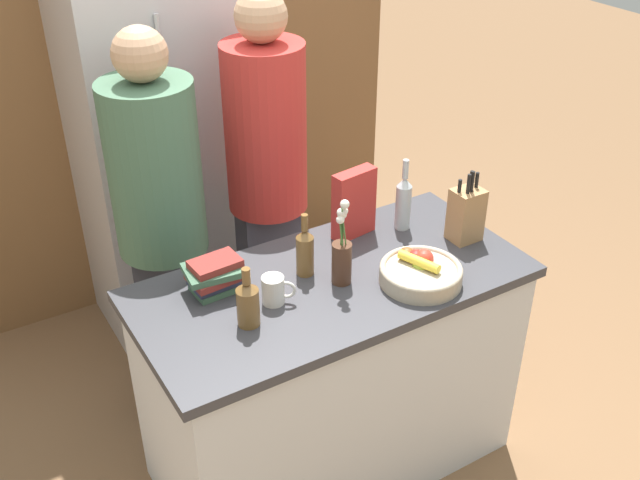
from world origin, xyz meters
name	(u,v)px	position (x,y,z in m)	size (l,w,h in m)	color
ground_plane	(331,458)	(0.00, 0.00, 0.00)	(14.00, 14.00, 0.00)	brown
kitchen_island	(331,375)	(0.00, 0.00, 0.46)	(1.44, 0.69, 0.93)	silver
back_wall_wood	(155,54)	(0.00, 1.67, 1.30)	(2.64, 0.12, 2.60)	brown
refrigerator	(159,138)	(-0.15, 1.31, 1.02)	(0.74, 0.63, 2.03)	#B7B7BC
fruit_bowl	(420,271)	(0.26, -0.17, 0.97)	(0.30, 0.30, 0.10)	tan
knife_block	(466,214)	(0.59, -0.03, 1.04)	(0.12, 0.10, 0.30)	#A87A4C
flower_vase	(342,255)	(0.02, -0.03, 1.04)	(0.07, 0.07, 0.34)	#4C2D1E
cereal_box	(354,203)	(0.24, 0.22, 1.06)	(0.19, 0.08, 0.28)	red
coffee_mug	(274,290)	(-0.24, -0.01, 0.98)	(0.11, 0.09, 0.10)	silver
book_stack	(215,275)	(-0.39, 0.16, 0.99)	(0.21, 0.17, 0.13)	#3D6047
bottle_oil	(305,251)	(-0.07, 0.08, 1.02)	(0.06, 0.06, 0.25)	brown
bottle_vinegar	(403,202)	(0.43, 0.17, 1.04)	(0.06, 0.06, 0.30)	#B2BCC1
bottle_wine	(248,303)	(-0.37, -0.08, 1.01)	(0.08, 0.08, 0.22)	brown
person_at_sink	(161,217)	(-0.40, 0.66, 0.98)	(0.36, 0.36, 1.74)	#383842
person_in_blue	(267,175)	(0.11, 0.70, 1.02)	(0.34, 0.34, 1.80)	#383842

